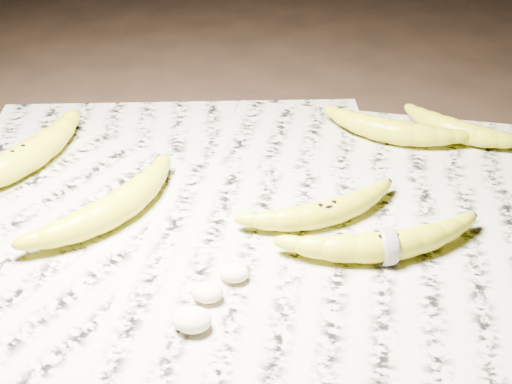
# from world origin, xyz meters

# --- Properties ---
(ground) EXTENTS (3.00, 3.00, 0.00)m
(ground) POSITION_xyz_m (0.00, 0.00, 0.00)
(ground) COLOR black
(ground) RESTS_ON ground
(newspaper_patch) EXTENTS (0.90, 0.70, 0.01)m
(newspaper_patch) POSITION_xyz_m (-0.01, 0.02, 0.00)
(newspaper_patch) COLOR #B3AD9A
(newspaper_patch) RESTS_ON ground
(banana_left_a) EXTENTS (0.17, 0.24, 0.04)m
(banana_left_a) POSITION_xyz_m (-0.34, 0.09, 0.03)
(banana_left_a) COLOR yellow
(banana_left_a) RESTS_ON newspaper_patch
(banana_left_b) EXTENTS (0.16, 0.21, 0.04)m
(banana_left_b) POSITION_xyz_m (-0.19, 0.00, 0.03)
(banana_left_b) COLOR yellow
(banana_left_b) RESTS_ON newspaper_patch
(banana_center) EXTENTS (0.18, 0.13, 0.03)m
(banana_center) POSITION_xyz_m (0.06, 0.02, 0.02)
(banana_center) COLOR yellow
(banana_center) RESTS_ON newspaper_patch
(banana_taped) EXTENTS (0.21, 0.11, 0.03)m
(banana_taped) POSITION_xyz_m (0.12, -0.04, 0.03)
(banana_taped) COLOR yellow
(banana_taped) RESTS_ON newspaper_patch
(banana_upper_a) EXTENTS (0.19, 0.11, 0.04)m
(banana_upper_a) POSITION_xyz_m (0.14, 0.23, 0.03)
(banana_upper_a) COLOR yellow
(banana_upper_a) RESTS_ON newspaper_patch
(banana_upper_b) EXTENTS (0.16, 0.12, 0.03)m
(banana_upper_b) POSITION_xyz_m (0.24, 0.25, 0.02)
(banana_upper_b) COLOR yellow
(banana_upper_b) RESTS_ON newspaper_patch
(measuring_tape) EXTENTS (0.02, 0.04, 0.04)m
(measuring_tape) POSITION_xyz_m (0.12, -0.04, 0.03)
(measuring_tape) COLOR white
(measuring_tape) RESTS_ON newspaper_patch
(flesh_chunk_a) EXTENTS (0.04, 0.03, 0.02)m
(flesh_chunk_a) POSITION_xyz_m (-0.07, -0.17, 0.02)
(flesh_chunk_a) COLOR #FFF4C5
(flesh_chunk_a) RESTS_ON newspaper_patch
(flesh_chunk_b) EXTENTS (0.03, 0.03, 0.02)m
(flesh_chunk_b) POSITION_xyz_m (-0.06, -0.12, 0.02)
(flesh_chunk_b) COLOR #FFF4C5
(flesh_chunk_b) RESTS_ON newspaper_patch
(flesh_chunk_c) EXTENTS (0.03, 0.03, 0.02)m
(flesh_chunk_c) POSITION_xyz_m (-0.04, -0.09, 0.02)
(flesh_chunk_c) COLOR #FFF4C5
(flesh_chunk_c) RESTS_ON newspaper_patch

